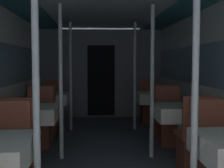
# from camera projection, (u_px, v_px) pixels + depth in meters

# --- Properties ---
(wall_left) EXTENTS (0.05, 8.40, 2.06)m
(wall_left) POSITION_uv_depth(u_px,v_px,m) (1.00, 79.00, 4.24)
(wall_left) COLOR silver
(wall_left) RESTS_ON ground_plane
(wall_right) EXTENTS (0.05, 8.40, 2.06)m
(wall_right) POSITION_uv_depth(u_px,v_px,m) (208.00, 79.00, 4.41)
(wall_right) COLOR silver
(wall_right) RESTS_ON ground_plane
(ceiling_panel) EXTENTS (2.89, 8.40, 0.07)m
(ceiling_panel) POSITION_uv_depth(u_px,v_px,m) (106.00, 3.00, 4.25)
(ceiling_panel) COLOR silver
(ceiling_panel) RESTS_ON wall_left
(bulkhead_far) EXTENTS (2.83, 0.09, 2.06)m
(bulkhead_far) POSITION_uv_depth(u_px,v_px,m) (101.00, 74.00, 7.34)
(bulkhead_far) COLOR slate
(bulkhead_far) RESTS_ON ground_plane
(chair_left_far_0) EXTENTS (0.40, 0.40, 0.92)m
(chair_left_far_0) POSITION_uv_depth(u_px,v_px,m) (7.00, 167.00, 2.98)
(chair_left_far_0) COLOR brown
(chair_left_far_0) RESTS_ON ground_plane
(support_pole_left_0) EXTENTS (0.06, 0.06, 2.06)m
(support_pole_left_0) POSITION_uv_depth(u_px,v_px,m) (36.00, 98.00, 2.35)
(support_pole_left_0) COLOR silver
(support_pole_left_0) RESTS_ON ground_plane
(dining_table_left_1) EXTENTS (0.71, 0.71, 0.71)m
(dining_table_left_1) POSITION_uv_depth(u_px,v_px,m) (31.00, 115.00, 4.13)
(dining_table_left_1) COLOR #4C4C51
(dining_table_left_1) RESTS_ON ground_plane
(chair_left_near_1) EXTENTS (0.40, 0.40, 0.92)m
(chair_left_near_1) POSITION_uv_depth(u_px,v_px,m) (21.00, 150.00, 3.55)
(chair_left_near_1) COLOR brown
(chair_left_near_1) RESTS_ON ground_plane
(chair_left_far_1) EXTENTS (0.40, 0.40, 0.92)m
(chair_left_far_1) POSITION_uv_depth(u_px,v_px,m) (39.00, 128.00, 4.76)
(chair_left_far_1) COLOR brown
(chair_left_far_1) RESTS_ON ground_plane
(support_pole_left_1) EXTENTS (0.06, 0.06, 2.06)m
(support_pole_left_1) POSITION_uv_depth(u_px,v_px,m) (61.00, 82.00, 4.12)
(support_pole_left_1) COLOR silver
(support_pole_left_1) RESTS_ON ground_plane
(dining_table_left_2) EXTENTS (0.71, 0.71, 0.71)m
(dining_table_left_2) POSITION_uv_depth(u_px,v_px,m) (50.00, 99.00, 5.90)
(dining_table_left_2) COLOR #4C4C51
(dining_table_left_2) RESTS_ON ground_plane
(chair_left_near_2) EXTENTS (0.40, 0.40, 0.92)m
(chair_left_near_2) POSITION_uv_depth(u_px,v_px,m) (45.00, 121.00, 5.32)
(chair_left_near_2) COLOR brown
(chair_left_near_2) RESTS_ON ground_plane
(chair_left_far_2) EXTENTS (0.40, 0.40, 0.92)m
(chair_left_far_2) POSITION_uv_depth(u_px,v_px,m) (54.00, 110.00, 6.53)
(chair_left_far_2) COLOR brown
(chair_left_far_2) RESTS_ON ground_plane
(support_pole_left_2) EXTENTS (0.06, 0.06, 2.06)m
(support_pole_left_2) POSITION_uv_depth(u_px,v_px,m) (71.00, 76.00, 5.90)
(support_pole_left_2) COLOR silver
(support_pole_left_2) RESTS_ON ground_plane
(chair_right_far_0) EXTENTS (0.40, 0.40, 0.92)m
(chair_right_far_0) POSITION_uv_depth(u_px,v_px,m) (213.00, 163.00, 3.10)
(chair_right_far_0) COLOR brown
(chair_right_far_0) RESTS_ON ground_plane
(support_pole_right_0) EXTENTS (0.06, 0.06, 2.06)m
(support_pole_right_0) POSITION_uv_depth(u_px,v_px,m) (195.00, 97.00, 2.42)
(support_pole_right_0) COLOR silver
(support_pole_right_0) RESTS_ON ground_plane
(dining_table_right_1) EXTENTS (0.71, 0.71, 0.71)m
(dining_table_right_1) POSITION_uv_depth(u_px,v_px,m) (181.00, 113.00, 4.25)
(dining_table_right_1) COLOR #4C4C51
(dining_table_right_1) RESTS_ON ground_plane
(chair_right_near_1) EXTENTS (0.40, 0.40, 0.92)m
(chair_right_near_1) POSITION_uv_depth(u_px,v_px,m) (195.00, 147.00, 3.67)
(chair_right_near_1) COLOR brown
(chair_right_near_1) RESTS_ON ground_plane
(chair_right_far_1) EXTENTS (0.40, 0.40, 0.92)m
(chair_right_far_1) POSITION_uv_depth(u_px,v_px,m) (170.00, 126.00, 4.88)
(chair_right_far_1) COLOR brown
(chair_right_far_1) RESTS_ON ground_plane
(support_pole_right_1) EXTENTS (0.06, 0.06, 2.06)m
(support_pole_right_1) POSITION_uv_depth(u_px,v_px,m) (152.00, 82.00, 4.20)
(support_pole_right_1) COLOR silver
(support_pole_right_1) RESTS_ON ground_plane
(dining_table_right_2) EXTENTS (0.71, 0.71, 0.71)m
(dining_table_right_2) POSITION_uv_depth(u_px,v_px,m) (155.00, 98.00, 6.02)
(dining_table_right_2) COLOR #4C4C51
(dining_table_right_2) RESTS_ON ground_plane
(chair_right_near_2) EXTENTS (0.40, 0.40, 0.92)m
(chair_right_near_2) POSITION_uv_depth(u_px,v_px,m) (162.00, 120.00, 5.44)
(chair_right_near_2) COLOR brown
(chair_right_near_2) RESTS_ON ground_plane
(chair_right_far_2) EXTENTS (0.40, 0.40, 0.92)m
(chair_right_far_2) POSITION_uv_depth(u_px,v_px,m) (149.00, 109.00, 6.65)
(chair_right_far_2) COLOR brown
(chair_right_far_2) RESTS_ON ground_plane
(support_pole_right_2) EXTENTS (0.06, 0.06, 2.06)m
(support_pole_right_2) POSITION_uv_depth(u_px,v_px,m) (135.00, 76.00, 5.97)
(support_pole_right_2) COLOR silver
(support_pole_right_2) RESTS_ON ground_plane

